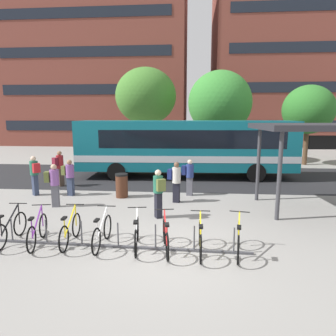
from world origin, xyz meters
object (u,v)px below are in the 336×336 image
at_px(parked_bicycle_white_3, 102,233).
at_px(parked_bicycle_yellow_7, 238,240).
at_px(commuter_navy_pack_6, 176,179).
at_px(trash_bin, 122,185).
at_px(commuter_navy_pack_2, 189,175).
at_px(parked_bicycle_red_5, 166,237).
at_px(transit_shelter, 333,130).
at_px(street_tree_2, 308,110).
at_px(parked_bicycle_black_0, 10,229).
at_px(parked_bicycle_yellow_6, 200,239).
at_px(parked_bicycle_white_4, 137,235).
at_px(parked_bicycle_yellow_2, 70,231).
at_px(street_tree_1, 220,103).
at_px(commuter_olive_pack_0, 54,182).
at_px(commuter_maroon_pack_5, 59,166).
at_px(commuter_olive_pack_4, 159,190).
at_px(parked_bicycle_purple_1, 38,231).
at_px(street_tree_0, 146,96).
at_px(city_bus, 184,146).
at_px(commuter_red_pack_1, 35,173).

bearing_deg(parked_bicycle_white_3, parked_bicycle_yellow_7, -93.06).
xyz_separation_m(commuter_navy_pack_6, trash_bin, (-2.36, 0.58, -0.43)).
bearing_deg(commuter_navy_pack_2, parked_bicycle_red_5, -86.31).
relative_size(transit_shelter, street_tree_2, 1.00).
height_order(parked_bicycle_black_0, parked_bicycle_yellow_6, same).
distance_m(parked_bicycle_white_4, commuter_navy_pack_6, 4.53).
relative_size(parked_bicycle_yellow_2, street_tree_1, 0.25).
xyz_separation_m(parked_bicycle_red_5, street_tree_2, (8.67, 14.88, 3.50)).
xyz_separation_m(commuter_olive_pack_0, commuter_navy_pack_6, (4.62, 1.01, -0.01)).
bearing_deg(commuter_navy_pack_6, commuter_olive_pack_0, -155.65).
relative_size(commuter_navy_pack_2, commuter_navy_pack_6, 0.96).
distance_m(parked_bicycle_yellow_7, commuter_maroon_pack_5, 10.41).
distance_m(street_tree_1, street_tree_2, 6.22).
bearing_deg(street_tree_2, commuter_olive_pack_4, -126.67).
xyz_separation_m(parked_bicycle_purple_1, parked_bicycle_white_4, (2.74, -0.02, 0.00)).
bearing_deg(transit_shelter, parked_bicycle_red_5, -148.87).
relative_size(parked_bicycle_yellow_7, street_tree_0, 0.23).
bearing_deg(commuter_navy_pack_6, parked_bicycle_yellow_7, -55.80).
bearing_deg(parked_bicycle_white_4, commuter_maroon_pack_5, 29.12).
distance_m(parked_bicycle_white_4, street_tree_2, 17.88).
bearing_deg(commuter_maroon_pack_5, city_bus, -32.04).
distance_m(parked_bicycle_white_3, commuter_olive_pack_4, 2.78).
xyz_separation_m(commuter_olive_pack_4, commuter_maroon_pack_5, (-5.43, 4.30, 0.05)).
relative_size(parked_bicycle_black_0, commuter_maroon_pack_5, 0.97).
distance_m(transit_shelter, commuter_olive_pack_4, 6.68).
height_order(transit_shelter, commuter_navy_pack_6, transit_shelter).
bearing_deg(commuter_navy_pack_6, parked_bicycle_white_3, -99.38).
relative_size(parked_bicycle_black_0, street_tree_0, 0.23).
relative_size(commuter_olive_pack_4, commuter_maroon_pack_5, 0.95).
bearing_deg(parked_bicycle_yellow_6, parked_bicycle_red_5, 86.92).
bearing_deg(parked_bicycle_purple_1, parked_bicycle_yellow_7, -102.62).
bearing_deg(parked_bicycle_black_0, commuter_maroon_pack_5, 10.88).
height_order(commuter_navy_pack_6, trash_bin, commuter_navy_pack_6).
distance_m(parked_bicycle_purple_1, commuter_navy_pack_6, 5.66).
bearing_deg(parked_bicycle_white_4, parked_bicycle_purple_1, 81.62).
xyz_separation_m(commuter_olive_pack_4, street_tree_0, (-2.85, 15.72, 4.11)).
xyz_separation_m(parked_bicycle_yellow_7, street_tree_2, (6.83, 14.91, 3.50)).
xyz_separation_m(parked_bicycle_yellow_2, commuter_olive_pack_0, (-1.99, 3.29, 0.58)).
xyz_separation_m(city_bus, street_tree_2, (8.49, 5.18, 2.11)).
bearing_deg(transit_shelter, commuter_red_pack_1, 170.66).
bearing_deg(parked_bicycle_purple_1, parked_bicycle_yellow_2, -93.55).
height_order(parked_bicycle_white_3, commuter_red_pack_1, commuter_red_pack_1).
height_order(parked_bicycle_yellow_6, parked_bicycle_yellow_7, same).
bearing_deg(parked_bicycle_yellow_2, commuter_maroon_pack_5, 22.60).
bearing_deg(commuter_red_pack_1, parked_bicycle_white_3, 171.87).
relative_size(parked_bicycle_purple_1, parked_bicycle_white_4, 0.99).
bearing_deg(city_bus, commuter_navy_pack_2, 92.38).
distance_m(street_tree_0, street_tree_1, 6.33).
xyz_separation_m(transit_shelter, street_tree_1, (-3.07, 12.24, 1.47)).
bearing_deg(street_tree_1, street_tree_2, -13.37).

